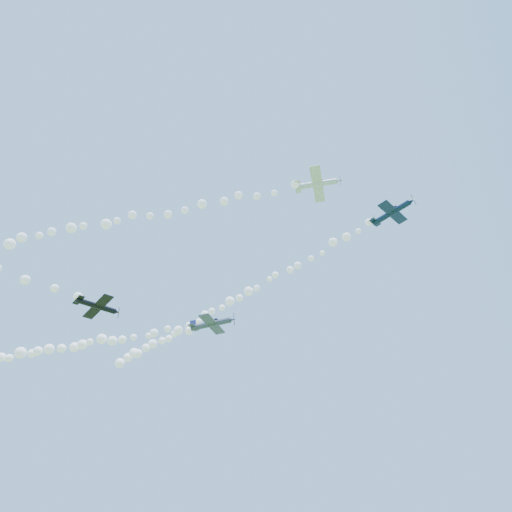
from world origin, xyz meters
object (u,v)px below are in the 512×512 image
at_px(plane_navy, 393,212).
at_px(plane_grey, 212,324).
at_px(plane_black, 98,306).
at_px(plane_white, 317,184).

bearing_deg(plane_navy, plane_grey, -168.45).
distance_m(plane_grey, plane_black, 20.39).
height_order(plane_navy, plane_grey, plane_navy).
distance_m(plane_white, plane_grey, 28.27).
xyz_separation_m(plane_navy, plane_grey, (-32.07, 3.92, -9.20)).
bearing_deg(plane_black, plane_navy, -44.41).
bearing_deg(plane_white, plane_black, -174.50).
distance_m(plane_white, plane_black, 36.47).
bearing_deg(plane_grey, plane_navy, -14.94).
xyz_separation_m(plane_white, plane_navy, (9.47, 5.94, -4.62)).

